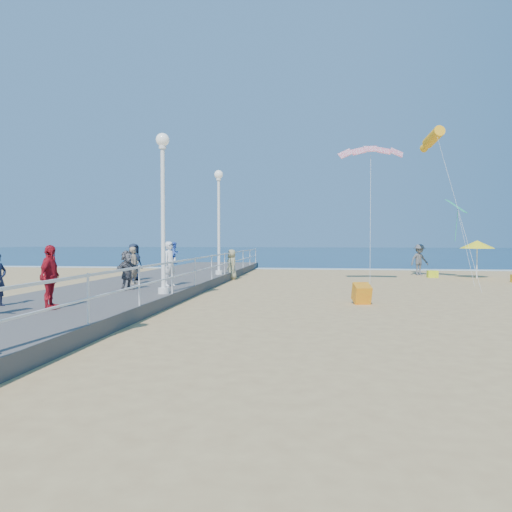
# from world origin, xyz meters

# --- Properties ---
(ground) EXTENTS (160.00, 160.00, 0.00)m
(ground) POSITION_xyz_m (0.00, 0.00, 0.00)
(ground) COLOR tan
(ground) RESTS_ON ground
(ocean) EXTENTS (160.00, 90.00, 0.05)m
(ocean) POSITION_xyz_m (0.00, 65.00, 0.01)
(ocean) COLOR #0B2946
(ocean) RESTS_ON ground
(surf_line) EXTENTS (160.00, 1.20, 0.04)m
(surf_line) POSITION_xyz_m (0.00, 20.50, 0.03)
(surf_line) COLOR white
(surf_line) RESTS_ON ground
(boardwalk) EXTENTS (5.00, 44.00, 0.40)m
(boardwalk) POSITION_xyz_m (-7.50, 0.00, 0.20)
(boardwalk) COLOR #645F5A
(boardwalk) RESTS_ON ground
(railing) EXTENTS (0.05, 42.00, 0.55)m
(railing) POSITION_xyz_m (-5.05, 0.00, 1.25)
(railing) COLOR white
(railing) RESTS_ON boardwalk
(lamp_post_mid) EXTENTS (0.44, 0.44, 5.32)m
(lamp_post_mid) POSITION_xyz_m (-5.35, 0.00, 3.66)
(lamp_post_mid) COLOR white
(lamp_post_mid) RESTS_ON boardwalk
(lamp_post_far) EXTENTS (0.44, 0.44, 5.32)m
(lamp_post_far) POSITION_xyz_m (-5.35, 9.00, 3.66)
(lamp_post_far) COLOR white
(lamp_post_far) RESTS_ON boardwalk
(woman_holding_toddler) EXTENTS (0.63, 0.74, 1.72)m
(woman_holding_toddler) POSITION_xyz_m (-5.93, 2.59, 1.26)
(woman_holding_toddler) COLOR white
(woman_holding_toddler) RESTS_ON boardwalk
(toddler_held) EXTENTS (0.46, 0.51, 0.86)m
(toddler_held) POSITION_xyz_m (-5.78, 2.74, 1.68)
(toddler_held) COLOR blue
(toddler_held) RESTS_ON boardwalk
(spectator_3) EXTENTS (0.51, 1.02, 1.67)m
(spectator_3) POSITION_xyz_m (-7.12, -3.93, 1.24)
(spectator_3) COLOR #B41624
(spectator_3) RESTS_ON boardwalk
(spectator_4) EXTENTS (0.85, 0.94, 1.62)m
(spectator_4) POSITION_xyz_m (-8.29, 4.88, 1.21)
(spectator_4) COLOR #192338
(spectator_4) RESTS_ON boardwalk
(spectator_5) EXTENTS (0.81, 1.38, 1.42)m
(spectator_5) POSITION_xyz_m (-7.00, 0.96, 1.11)
(spectator_5) COLOR #56555A
(spectator_5) RESTS_ON boardwalk
(spectator_6) EXTENTS (0.40, 0.57, 1.50)m
(spectator_6) POSITION_xyz_m (-7.62, 3.19, 1.15)
(spectator_6) COLOR gray
(spectator_6) RESTS_ON boardwalk
(beach_walker_a) EXTENTS (1.41, 1.18, 1.90)m
(beach_walker_a) POSITION_xyz_m (5.81, 15.54, 0.95)
(beach_walker_a) COLOR #545559
(beach_walker_a) RESTS_ON ground
(beach_walker_c) EXTENTS (0.88, 0.96, 1.65)m
(beach_walker_c) POSITION_xyz_m (-4.98, 10.67, 0.83)
(beach_walker_c) COLOR #989569
(beach_walker_c) RESTS_ON ground
(box_kite) EXTENTS (0.69, 0.81, 0.74)m
(box_kite) POSITION_xyz_m (1.24, 1.24, 0.30)
(box_kite) COLOR #DE510D
(box_kite) RESTS_ON ground
(beach_umbrella) EXTENTS (1.90, 1.90, 2.14)m
(beach_umbrella) POSITION_xyz_m (8.51, 13.27, 1.91)
(beach_umbrella) COLOR white
(beach_umbrella) RESTS_ON ground
(beach_chair_left) EXTENTS (0.55, 0.55, 0.40)m
(beach_chair_left) POSITION_xyz_m (6.18, 13.61, 0.20)
(beach_chair_left) COLOR #DBED19
(beach_chair_left) RESTS_ON ground
(kite_parafoil) EXTENTS (3.07, 0.94, 0.65)m
(kite_parafoil) POSITION_xyz_m (2.15, 8.09, 6.46)
(kite_parafoil) COLOR red
(kite_windsock) EXTENTS (1.02, 2.77, 1.10)m
(kite_windsock) POSITION_xyz_m (5.45, 10.30, 7.36)
(kite_windsock) COLOR #FFA915
(kite_diamond_green) EXTENTS (1.41, 1.53, 0.74)m
(kite_diamond_green) POSITION_xyz_m (7.20, 12.58, 4.01)
(kite_diamond_green) COLOR #28BE83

